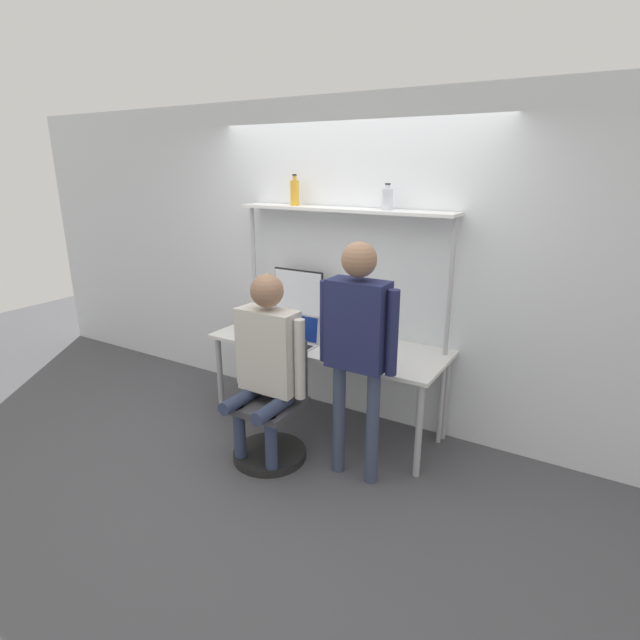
# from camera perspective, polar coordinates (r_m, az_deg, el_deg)

# --- Properties ---
(ground_plane) EXTENTS (12.00, 12.00, 0.00)m
(ground_plane) POSITION_cam_1_polar(r_m,az_deg,el_deg) (4.15, -1.95, -14.10)
(ground_plane) COLOR #4C4C51
(wall_back) EXTENTS (8.00, 0.06, 2.70)m
(wall_back) POSITION_cam_1_polar(r_m,az_deg,el_deg) (4.29, 3.54, 6.37)
(wall_back) COLOR silver
(wall_back) RESTS_ON ground_plane
(desk) EXTENTS (1.97, 0.73, 0.76)m
(desk) POSITION_cam_1_polar(r_m,az_deg,el_deg) (4.14, 0.84, -3.49)
(desk) COLOR silver
(desk) RESTS_ON ground_plane
(shelf_unit) EXTENTS (1.88, 0.25, 1.83)m
(shelf_unit) POSITION_cam_1_polar(r_m,az_deg,el_deg) (4.11, 2.52, 8.88)
(shelf_unit) COLOR white
(shelf_unit) RESTS_ON ground_plane
(monitor) EXTENTS (0.50, 0.18, 0.53)m
(monitor) POSITION_cam_1_polar(r_m,az_deg,el_deg) (4.41, -2.48, 2.72)
(monitor) COLOR black
(monitor) RESTS_ON desk
(laptop) EXTENTS (0.33, 0.24, 0.24)m
(laptop) POSITION_cam_1_polar(r_m,az_deg,el_deg) (4.06, -2.40, -1.88)
(laptop) COLOR #BCBCC1
(laptop) RESTS_ON desk
(cell_phone) EXTENTS (0.07, 0.15, 0.01)m
(cell_phone) POSITION_cam_1_polar(r_m,az_deg,el_deg) (3.93, 0.98, -3.48)
(cell_phone) COLOR silver
(cell_phone) RESTS_ON desk
(office_chair) EXTENTS (0.56, 0.56, 0.92)m
(office_chair) POSITION_cam_1_polar(r_m,az_deg,el_deg) (3.90, -5.50, -11.56)
(office_chair) COLOR black
(office_chair) RESTS_ON ground_plane
(person_seated) EXTENTS (0.61, 0.48, 1.44)m
(person_seated) POSITION_cam_1_polar(r_m,az_deg,el_deg) (3.63, -6.14, -3.91)
(person_seated) COLOR #2D3856
(person_seated) RESTS_ON ground_plane
(person_standing) EXTENTS (0.57, 0.23, 1.70)m
(person_standing) POSITION_cam_1_polar(r_m,az_deg,el_deg) (3.32, 4.31, -1.52)
(person_standing) COLOR #38425B
(person_standing) RESTS_ON ground_plane
(bottle_clear) EXTENTS (0.09, 0.09, 0.20)m
(bottle_clear) POSITION_cam_1_polar(r_m,az_deg,el_deg) (3.91, 7.70, 13.57)
(bottle_clear) COLOR silver
(bottle_clear) RESTS_ON shelf_unit
(bottle_amber) EXTENTS (0.07, 0.07, 0.26)m
(bottle_amber) POSITION_cam_1_polar(r_m,az_deg,el_deg) (4.31, -2.91, 14.37)
(bottle_amber) COLOR gold
(bottle_amber) RESTS_ON shelf_unit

